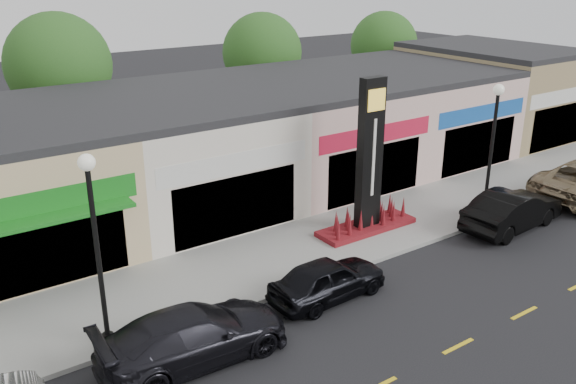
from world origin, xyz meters
name	(u,v)px	position (x,y,z in m)	size (l,w,h in m)	color
ground	(384,300)	(0.00, 0.00, 0.00)	(120.00, 120.00, 0.00)	black
sidewalk	(303,249)	(0.00, 4.35, 0.07)	(52.00, 4.30, 0.15)	gray
curb	(341,272)	(0.00, 2.10, 0.07)	(52.00, 0.20, 0.15)	gray
shop_beige	(6,181)	(-8.50, 11.46, 2.40)	(7.00, 10.85, 4.80)	tan
shop_cream	(178,150)	(-1.50, 11.47, 2.40)	(7.00, 10.01, 4.80)	silver
shop_pink_w	(308,126)	(5.50, 11.47, 2.40)	(7.00, 10.01, 4.80)	#C89B98
shop_pink_e	(409,108)	(12.50, 11.47, 2.40)	(7.00, 10.01, 4.80)	#C89B98
shop_tan	(490,90)	(19.50, 11.48, 2.65)	(7.00, 10.01, 5.30)	#8E7B52
tree_rear_west	(59,65)	(-4.00, 19.50, 5.22)	(5.20, 5.20, 7.83)	#382619
tree_rear_mid	(262,53)	(8.00, 19.50, 4.88)	(4.80, 4.80, 7.29)	#382619
tree_rear_east	(384,45)	(18.00, 19.50, 4.63)	(4.60, 4.60, 6.94)	#382619
lamp_west_near	(95,234)	(-8.00, 2.50, 3.48)	(0.44, 0.44, 5.47)	black
lamp_east_near	(493,138)	(8.00, 2.50, 3.48)	(0.44, 0.44, 5.47)	black
pylon_sign	(369,178)	(3.00, 4.20, 2.27)	(4.20, 1.30, 6.00)	maroon
car_dark_sedan	(194,335)	(-6.28, 0.65, 0.76)	(5.22, 2.12, 1.51)	black
car_black_sedan	(328,279)	(-1.37, 1.14, 0.68)	(3.99, 1.61, 1.36)	black
car_black_conv	(512,210)	(8.03, 1.20, 0.79)	(4.81, 1.68, 1.59)	black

